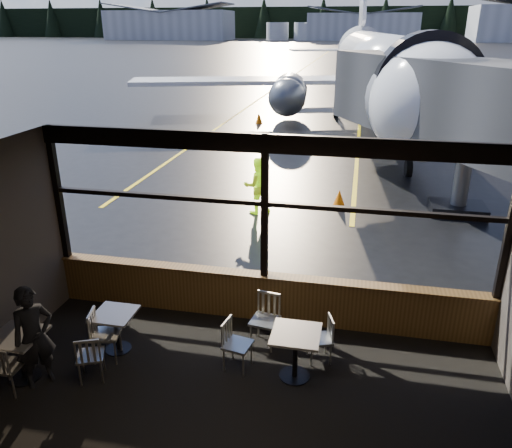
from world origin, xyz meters
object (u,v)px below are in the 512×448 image
(cone_wing, at_px, (259,118))
(jet_bridge, at_px, (442,137))
(cafe_table_near, at_px, (295,355))
(chair_near_e, at_px, (319,339))
(passenger, at_px, (34,337))
(chair_near_w, at_px, (238,345))
(chair_left_s, at_px, (8,367))
(airliner, at_px, (383,22))
(cafe_table_mid, at_px, (117,332))
(ground_crew, at_px, (257,186))
(chair_near_n, at_px, (265,321))
(cone_nose, at_px, (339,197))
(cafe_table_left, at_px, (21,357))
(chair_mid_w, at_px, (106,335))
(chair_mid_s, at_px, (91,356))

(cone_wing, bearing_deg, jet_bridge, -61.57)
(cafe_table_near, xyz_separation_m, cone_wing, (-4.85, 21.20, -0.12))
(jet_bridge, distance_m, chair_near_e, 7.31)
(cafe_table_near, xyz_separation_m, passenger, (-3.82, -0.92, 0.42))
(chair_near_w, bearing_deg, chair_left_s, -58.86)
(airliner, height_order, jet_bridge, airliner)
(cafe_table_mid, relative_size, chair_left_s, 0.84)
(chair_left_s, distance_m, ground_crew, 8.58)
(cafe_table_near, bearing_deg, chair_left_s, -164.19)
(cafe_table_mid, xyz_separation_m, chair_near_w, (2.11, -0.05, 0.07))
(chair_near_n, xyz_separation_m, passenger, (-3.20, -1.66, 0.35))
(jet_bridge, distance_m, chair_left_s, 10.97)
(cone_nose, bearing_deg, cone_wing, 111.59)
(cafe_table_left, xyz_separation_m, cone_nose, (4.40, 9.18, -0.15))
(airliner, distance_m, chair_near_n, 23.50)
(chair_near_w, height_order, chair_mid_w, chair_mid_w)
(passenger, bearing_deg, airliner, 25.01)
(cone_wing, bearing_deg, passenger, -87.33)
(airliner, distance_m, cafe_table_near, 24.18)
(jet_bridge, distance_m, chair_mid_w, 9.54)
(chair_near_e, distance_m, ground_crew, 7.07)
(cafe_table_near, relative_size, cone_wing, 1.42)
(ground_crew, height_order, cone_wing, ground_crew)
(chair_near_n, bearing_deg, cone_nose, -87.34)
(passenger, relative_size, cone_wing, 2.88)
(airliner, xyz_separation_m, chair_near_n, (-2.18, -22.89, -4.85))
(cafe_table_left, relative_size, passenger, 0.48)
(jet_bridge, xyz_separation_m, cone_nose, (-2.55, 1.23, -2.22))
(jet_bridge, height_order, cafe_table_mid, jet_bridge)
(cafe_table_mid, bearing_deg, jet_bridge, 49.97)
(chair_near_w, height_order, cone_nose, chair_near_w)
(cafe_table_left, bearing_deg, cone_wing, 91.85)
(chair_mid_w, bearing_deg, chair_near_n, 97.42)
(jet_bridge, relative_size, chair_near_n, 12.04)
(chair_left_s, bearing_deg, passenger, 36.58)
(jet_bridge, xyz_separation_m, cone_wing, (-7.66, 14.15, -2.18))
(cafe_table_mid, distance_m, cone_wing, 21.19)
(chair_near_n, xyz_separation_m, ground_crew, (-1.44, 6.40, 0.36))
(ground_crew, bearing_deg, cone_wing, -104.83)
(cafe_table_near, bearing_deg, jet_bridge, 68.27)
(airliner, xyz_separation_m, chair_mid_w, (-4.64, -23.79, -4.86))
(cafe_table_mid, bearing_deg, chair_mid_s, -93.47)
(cafe_table_mid, xyz_separation_m, cone_wing, (-1.81, 21.11, -0.08))
(cafe_table_near, relative_size, chair_left_s, 0.94)
(airliner, height_order, cone_wing, airliner)
(jet_bridge, height_order, cafe_table_left, jet_bridge)
(airliner, relative_size, chair_near_w, 40.40)
(airliner, relative_size, ground_crew, 21.04)
(cone_nose, distance_m, cone_wing, 13.89)
(chair_near_n, bearing_deg, cafe_table_left, 34.20)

